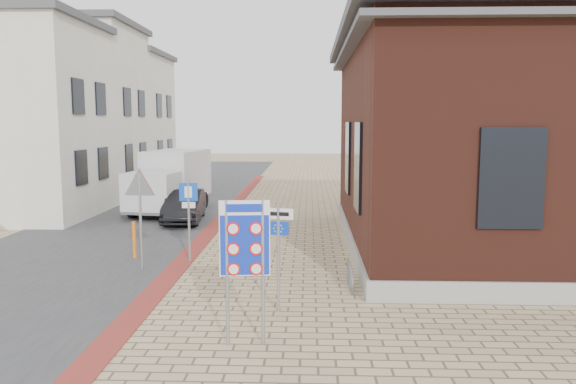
% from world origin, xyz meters
% --- Properties ---
extents(ground, '(120.00, 120.00, 0.00)m').
position_xyz_m(ground, '(0.00, 0.00, 0.00)').
color(ground, tan).
rests_on(ground, ground).
extents(road_strip, '(7.00, 60.00, 0.02)m').
position_xyz_m(road_strip, '(-5.50, 15.00, 0.01)').
color(road_strip, '#38383A').
rests_on(road_strip, ground).
extents(curb_strip, '(0.60, 40.00, 0.02)m').
position_xyz_m(curb_strip, '(-2.00, 10.00, 0.01)').
color(curb_strip, maroon).
rests_on(curb_strip, ground).
extents(brick_building, '(13.00, 13.00, 6.80)m').
position_xyz_m(brick_building, '(8.99, 7.00, 3.49)').
color(brick_building, gray).
rests_on(brick_building, ground).
extents(townhouse_near, '(7.40, 6.40, 8.30)m').
position_xyz_m(townhouse_near, '(-10.99, 12.00, 4.17)').
color(townhouse_near, white).
rests_on(townhouse_near, ground).
extents(townhouse_mid, '(7.40, 6.40, 9.10)m').
position_xyz_m(townhouse_mid, '(-10.99, 18.00, 4.57)').
color(townhouse_mid, white).
rests_on(townhouse_mid, ground).
extents(townhouse_far, '(7.40, 6.40, 8.30)m').
position_xyz_m(townhouse_far, '(-10.99, 24.00, 4.17)').
color(townhouse_far, white).
rests_on(townhouse_far, ground).
extents(bike_rack, '(0.08, 1.80, 0.60)m').
position_xyz_m(bike_rack, '(2.65, 2.20, 0.26)').
color(bike_rack, slate).
rests_on(bike_rack, ground).
extents(sedan, '(1.70, 4.00, 1.28)m').
position_xyz_m(sedan, '(-3.39, 10.98, 0.64)').
color(sedan, black).
rests_on(sedan, ground).
extents(box_truck, '(2.85, 5.47, 2.73)m').
position_xyz_m(box_truck, '(-4.49, 13.26, 1.41)').
color(box_truck, slate).
rests_on(box_truck, ground).
extents(border_sign, '(0.90, 0.14, 2.65)m').
position_xyz_m(border_sign, '(0.50, -1.50, 1.90)').
color(border_sign, gray).
rests_on(border_sign, ground).
extents(essen_sign, '(0.63, 0.16, 2.37)m').
position_xyz_m(essen_sign, '(1.00, 0.30, 1.56)').
color(essen_sign, gray).
rests_on(essen_sign, ground).
extents(parking_sign, '(0.52, 0.07, 2.36)m').
position_xyz_m(parking_sign, '(-1.80, 4.50, 1.59)').
color(parking_sign, gray).
rests_on(parking_sign, ground).
extents(yield_sign, '(0.97, 0.12, 2.72)m').
position_xyz_m(yield_sign, '(-2.89, 3.50, 2.09)').
color(yield_sign, gray).
rests_on(yield_sign, ground).
extents(bollard, '(0.12, 0.12, 1.11)m').
position_xyz_m(bollard, '(-3.50, 4.79, 0.55)').
color(bollard, orange).
rests_on(bollard, ground).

